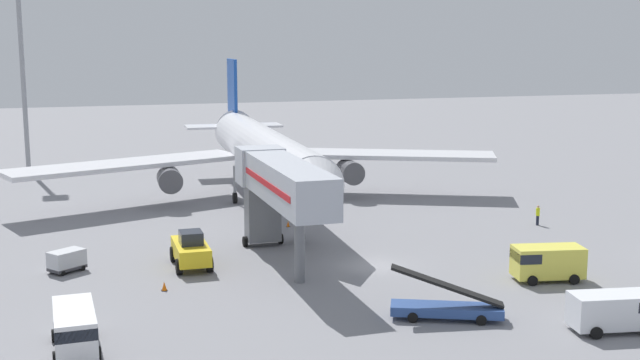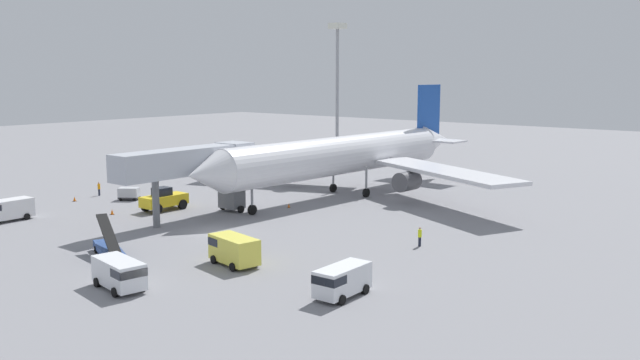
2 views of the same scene
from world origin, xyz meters
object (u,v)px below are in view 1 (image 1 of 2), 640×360
safety_cone_alpha (164,286)px  apron_light_mast (20,32)px  jet_bridge (279,184)px  safety_cone_bravo (288,224)px  service_van_rear_left (75,328)px  airplane_at_gate (263,152)px  service_van_outer_left (546,261)px  baggage_cart_far_center (67,260)px  service_van_near_left (617,310)px  belt_loader_truck (447,307)px  pushback_tug (191,250)px  ground_crew_worker_foreground (538,215)px

safety_cone_alpha → apron_light_mast: size_ratio=0.03×
jet_bridge → safety_cone_alpha: (-8.78, -4.31, -5.44)m
jet_bridge → apron_light_mast: apron_light_mast is taller
safety_cone_bravo → service_van_rear_left: bearing=-126.6°
airplane_at_gate → safety_cone_alpha: size_ratio=81.48×
safety_cone_alpha → safety_cone_bravo: size_ratio=1.19×
airplane_at_gate → apron_light_mast: size_ratio=2.06×
service_van_outer_left → baggage_cart_far_center: size_ratio=1.79×
baggage_cart_far_center → apron_light_mast: size_ratio=0.11×
service_van_near_left → baggage_cart_far_center: bearing=143.7°
baggage_cart_far_center → apron_light_mast: apron_light_mast is taller
airplane_at_gate → safety_cone_bravo: 11.60m
airplane_at_gate → service_van_near_left: 41.87m
jet_bridge → service_van_outer_left: jet_bridge is taller
belt_loader_truck → jet_bridge: bearing=112.6°
baggage_cart_far_center → safety_cone_alpha: size_ratio=4.55×
safety_cone_bravo → apron_light_mast: bearing=120.5°
belt_loader_truck → safety_cone_alpha: belt_loader_truck is taller
baggage_cart_far_center → safety_cone_alpha: (5.92, -6.39, -0.54)m
service_van_near_left → baggage_cart_far_center: 35.82m
belt_loader_truck → service_van_rear_left: 20.50m
airplane_at_gate → safety_cone_alpha: airplane_at_gate is taller
safety_cone_alpha → airplane_at_gate: bearing=63.7°
pushback_tug → ground_crew_worker_foreground: 30.87m
pushback_tug → airplane_at_gate: bearing=63.7°
ground_crew_worker_foreground → safety_cone_alpha: 34.33m
service_van_outer_left → service_van_rear_left: bearing=-173.0°
baggage_cart_far_center → ground_crew_worker_foreground: 39.10m
service_van_rear_left → apron_light_mast: size_ratio=0.22×
belt_loader_truck → service_van_rear_left: bearing=176.4°
apron_light_mast → service_van_rear_left: bearing=-85.8°
belt_loader_truck → apron_light_mast: apron_light_mast is taller
safety_cone_bravo → safety_cone_alpha: bearing=-129.3°
safety_cone_alpha → service_van_rear_left: bearing=-121.8°
pushback_tug → baggage_cart_far_center: (-8.40, 1.33, -0.38)m
service_van_outer_left → pushback_tug: bearing=154.8°
airplane_at_gate → jet_bridge: size_ratio=2.92×
baggage_cart_far_center → safety_cone_alpha: bearing=-47.2°
airplane_at_gate → service_van_rear_left: size_ratio=9.19×
ground_crew_worker_foreground → service_van_outer_left: bearing=-120.5°
airplane_at_gate → jet_bridge: bearing=-100.2°
pushback_tug → baggage_cart_far_center: 8.51m
ground_crew_worker_foreground → apron_light_mast: size_ratio=0.07×
service_van_rear_left → ground_crew_worker_foreground: (38.67, 18.17, -0.34)m
jet_bridge → apron_light_mast: bearing=111.2°
belt_loader_truck → service_van_rear_left: size_ratio=1.22×
service_van_outer_left → ground_crew_worker_foreground: 16.82m
jet_bridge → apron_light_mast: size_ratio=0.70×
safety_cone_alpha → ground_crew_worker_foreground: bearing=15.5°
airplane_at_gate → belt_loader_truck: (2.25, -35.87, -4.36)m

